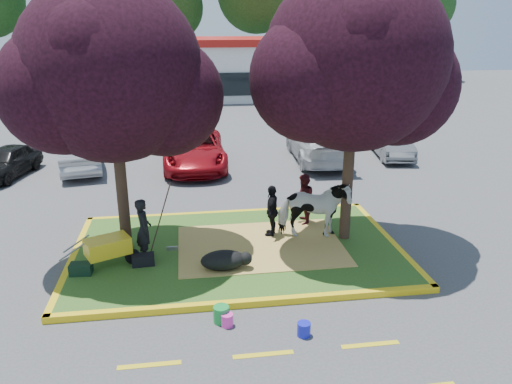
{
  "coord_description": "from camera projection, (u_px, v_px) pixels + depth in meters",
  "views": [
    {
      "loc": [
        -1.21,
        -11.58,
        5.66
      ],
      "look_at": [
        0.55,
        0.5,
        1.45
      ],
      "focal_mm": 35.0,
      "sensor_mm": 36.0,
      "label": 1
    }
  ],
  "objects": [
    {
      "name": "ground",
      "position": [
        238.0,
        252.0,
        12.84
      ],
      "size": [
        90.0,
        90.0,
        0.0
      ],
      "primitive_type": "plane",
      "color": "#424244",
      "rests_on": "ground"
    },
    {
      "name": "median_island",
      "position": [
        237.0,
        250.0,
        12.82
      ],
      "size": [
        8.0,
        5.0,
        0.15
      ],
      "primitive_type": "cube",
      "color": "#2F5B1C",
      "rests_on": "ground"
    },
    {
      "name": "curb_near",
      "position": [
        251.0,
        303.0,
        10.4
      ],
      "size": [
        8.3,
        0.16,
        0.15
      ],
      "primitive_type": "cube",
      "color": "yellow",
      "rests_on": "ground"
    },
    {
      "name": "curb_far",
      "position": [
        228.0,
        213.0,
        15.23
      ],
      "size": [
        8.3,
        0.16,
        0.15
      ],
      "primitive_type": "cube",
      "color": "yellow",
      "rests_on": "ground"
    },
    {
      "name": "curb_left",
      "position": [
        73.0,
        260.0,
        12.26
      ],
      "size": [
        0.16,
        5.3,
        0.15
      ],
      "primitive_type": "cube",
      "color": "yellow",
      "rests_on": "ground"
    },
    {
      "name": "curb_right",
      "position": [
        389.0,
        240.0,
        13.37
      ],
      "size": [
        0.16,
        5.3,
        0.15
      ],
      "primitive_type": "cube",
      "color": "yellow",
      "rests_on": "ground"
    },
    {
      "name": "straw_bedding",
      "position": [
        261.0,
        245.0,
        12.87
      ],
      "size": [
        4.2,
        3.0,
        0.01
      ],
      "primitive_type": "cube",
      "color": "tan",
      "rests_on": "median_island"
    },
    {
      "name": "tree_purple_left",
      "position": [
        113.0,
        80.0,
        11.4
      ],
      "size": [
        5.06,
        4.2,
        6.51
      ],
      "color": "black",
      "rests_on": "median_island"
    },
    {
      "name": "tree_purple_right",
      "position": [
        356.0,
        69.0,
        11.92
      ],
      "size": [
        5.3,
        4.4,
        6.82
      ],
      "color": "black",
      "rests_on": "median_island"
    },
    {
      "name": "fire_lane_stripe_a",
      "position": [
        149.0,
        365.0,
        8.64
      ],
      "size": [
        1.1,
        0.12,
        0.01
      ],
      "primitive_type": "cube",
      "color": "yellow",
      "rests_on": "ground"
    },
    {
      "name": "fire_lane_stripe_b",
      "position": [
        263.0,
        354.0,
        8.91
      ],
      "size": [
        1.1,
        0.12,
        0.01
      ],
      "primitive_type": "cube",
      "color": "yellow",
      "rests_on": "ground"
    },
    {
      "name": "fire_lane_stripe_c",
      "position": [
        370.0,
        345.0,
        9.18
      ],
      "size": [
        1.1,
        0.12,
        0.01
      ],
      "primitive_type": "cube",
      "color": "yellow",
      "rests_on": "ground"
    },
    {
      "name": "retail_building",
      "position": [
        223.0,
        67.0,
        38.56
      ],
      "size": [
        20.4,
        8.4,
        4.4
      ],
      "color": "silver",
      "rests_on": "ground"
    },
    {
      "name": "cow",
      "position": [
        314.0,
        210.0,
        13.11
      ],
      "size": [
        1.96,
        1.09,
        1.57
      ],
      "primitive_type": "imported",
      "rotation": [
        0.0,
        0.0,
        1.43
      ],
      "color": "silver",
      "rests_on": "median_island"
    },
    {
      "name": "calf",
      "position": [
        223.0,
        260.0,
        11.58
      ],
      "size": [
        1.11,
        0.69,
        0.46
      ],
      "primitive_type": "ellipsoid",
      "rotation": [
        0.0,
        0.0,
        -0.09
      ],
      "color": "black",
      "rests_on": "median_island"
    },
    {
      "name": "handler",
      "position": [
        144.0,
        229.0,
        11.94
      ],
      "size": [
        0.48,
        0.63,
        1.54
      ],
      "primitive_type": "imported",
      "rotation": [
        0.0,
        0.0,
        1.8
      ],
      "color": "black",
      "rests_on": "median_island"
    },
    {
      "name": "visitor_a",
      "position": [
        303.0,
        199.0,
        14.08
      ],
      "size": [
        0.64,
        0.77,
        1.45
      ],
      "primitive_type": "imported",
      "rotation": [
        0.0,
        0.0,
        -1.71
      ],
      "color": "#4A151B",
      "rests_on": "median_island"
    },
    {
      "name": "visitor_b",
      "position": [
        272.0,
        211.0,
        13.29
      ],
      "size": [
        0.59,
        0.89,
        1.41
      ],
      "primitive_type": "imported",
      "rotation": [
        0.0,
        0.0,
        -1.9
      ],
      "color": "black",
      "rests_on": "median_island"
    },
    {
      "name": "wheelbarrow",
      "position": [
        108.0,
        247.0,
        11.72
      ],
      "size": [
        1.78,
        0.96,
        0.68
      ],
      "rotation": [
        0.0,
        0.0,
        0.43
      ],
      "color": "black",
      "rests_on": "median_island"
    },
    {
      "name": "gear_bag_dark",
      "position": [
        143.0,
        260.0,
        11.82
      ],
      "size": [
        0.54,
        0.33,
        0.27
      ],
      "primitive_type": "cube",
      "rotation": [
        0.0,
        0.0,
        0.08
      ],
      "color": "black",
      "rests_on": "median_island"
    },
    {
      "name": "gear_bag_green",
      "position": [
        81.0,
        269.0,
        11.4
      ],
      "size": [
        0.51,
        0.33,
        0.26
      ],
      "primitive_type": "cube",
      "rotation": [
        0.0,
        0.0,
        -0.06
      ],
      "color": "black",
      "rests_on": "median_island"
    },
    {
      "name": "bucket_green",
      "position": [
        221.0,
        314.0,
        9.83
      ],
      "size": [
        0.33,
        0.33,
        0.34
      ],
      "primitive_type": "cylinder",
      "rotation": [
        0.0,
        0.0,
        -0.05
      ],
      "color": "#169336",
      "rests_on": "ground"
    },
    {
      "name": "bucket_pink",
      "position": [
        227.0,
        320.0,
        9.72
      ],
      "size": [
        0.31,
        0.31,
        0.26
      ],
      "primitive_type": "cylinder",
      "rotation": [
        0.0,
        0.0,
        0.35
      ],
      "color": "#FF38B4",
      "rests_on": "ground"
    },
    {
      "name": "bucket_blue",
      "position": [
        304.0,
        329.0,
        9.41
      ],
      "size": [
        0.33,
        0.33,
        0.27
      ],
      "primitive_type": "cylinder",
      "rotation": [
        0.0,
        0.0,
        0.34
      ],
      "color": "#181FC7",
      "rests_on": "ground"
    },
    {
      "name": "car_black",
      "position": [
        7.0,
        162.0,
        18.91
      ],
      "size": [
        2.14,
        3.68,
        1.18
      ],
      "primitive_type": "imported",
      "rotation": [
        0.0,
        0.0,
        -0.23
      ],
      "color": "black",
      "rests_on": "ground"
    },
    {
      "name": "car_silver",
      "position": [
        81.0,
        152.0,
        19.78
      ],
      "size": [
        2.21,
        4.45,
        1.4
      ],
      "primitive_type": "imported",
      "rotation": [
        0.0,
        0.0,
        3.32
      ],
      "color": "#9E9FA5",
      "rests_on": "ground"
    },
    {
      "name": "car_red",
      "position": [
        194.0,
        149.0,
        20.12
      ],
      "size": [
        2.42,
        5.23,
        1.45
      ],
      "primitive_type": "imported",
      "rotation": [
        0.0,
        0.0,
        -0.0
      ],
      "color": "maroon",
      "rests_on": "ground"
    },
    {
      "name": "car_white",
      "position": [
        318.0,
        143.0,
        21.04
      ],
      "size": [
        2.42,
        5.37,
        1.53
      ],
      "primitive_type": "imported",
      "rotation": [
        0.0,
        0.0,
        3.09
      ],
      "color": "silver",
      "rests_on": "ground"
    },
    {
      "name": "car_grey",
      "position": [
        391.0,
        143.0,
        21.68
      ],
      "size": [
        1.85,
        3.85,
        1.22
      ],
      "primitive_type": "imported",
      "rotation": [
        0.0,
        0.0,
        -0.16
      ],
      "color": "#5C5F64",
      "rests_on": "ground"
    }
  ]
}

